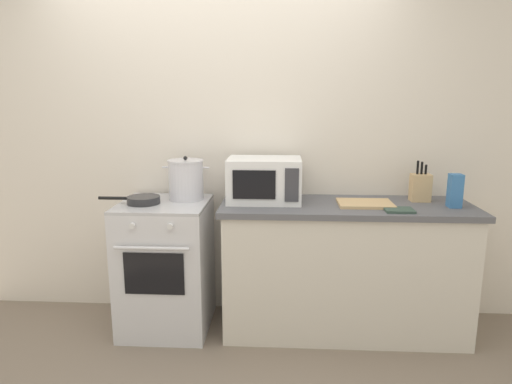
% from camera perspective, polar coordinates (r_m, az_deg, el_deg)
% --- Properties ---
extents(ground_plane, '(10.00, 10.00, 0.00)m').
position_cam_1_polar(ground_plane, '(2.91, -6.85, -22.17)').
color(ground_plane, '#7A6B5B').
extents(back_wall, '(4.40, 0.10, 2.50)m').
position_cam_1_polar(back_wall, '(3.37, 0.58, 5.46)').
color(back_wall, silver).
rests_on(back_wall, ground_plane).
extents(lower_cabinet_right, '(1.64, 0.56, 0.88)m').
position_cam_1_polar(lower_cabinet_right, '(3.25, 11.04, -9.77)').
color(lower_cabinet_right, beige).
rests_on(lower_cabinet_right, ground_plane).
extents(countertop_right, '(1.70, 0.60, 0.04)m').
position_cam_1_polar(countertop_right, '(3.11, 11.38, -1.86)').
color(countertop_right, '#59595E').
rests_on(countertop_right, lower_cabinet_right).
extents(stove, '(0.60, 0.64, 0.92)m').
position_cam_1_polar(stove, '(3.29, -11.29, -9.10)').
color(stove, silver).
rests_on(stove, ground_plane).
extents(stock_pot, '(0.33, 0.25, 0.31)m').
position_cam_1_polar(stock_pot, '(3.20, -8.85, 1.56)').
color(stock_pot, silver).
rests_on(stock_pot, stove).
extents(frying_pan, '(0.42, 0.22, 0.05)m').
position_cam_1_polar(frying_pan, '(3.15, -14.19, -0.98)').
color(frying_pan, '#28282B').
rests_on(frying_pan, stove).
extents(microwave, '(0.50, 0.37, 0.30)m').
position_cam_1_polar(microwave, '(3.10, 1.07, 1.55)').
color(microwave, white).
rests_on(microwave, countertop_right).
extents(cutting_board, '(0.36, 0.26, 0.02)m').
position_cam_1_polar(cutting_board, '(3.10, 13.65, -1.43)').
color(cutting_board, tan).
rests_on(cutting_board, countertop_right).
extents(knife_block, '(0.13, 0.10, 0.28)m').
position_cam_1_polar(knife_block, '(3.31, 20.09, 0.58)').
color(knife_block, tan).
rests_on(knife_block, countertop_right).
extents(pasta_box, '(0.08, 0.08, 0.22)m').
position_cam_1_polar(pasta_box, '(3.21, 23.89, 0.14)').
color(pasta_box, teal).
rests_on(pasta_box, countertop_right).
extents(oven_mitt, '(0.18, 0.14, 0.02)m').
position_cam_1_polar(oven_mitt, '(2.99, 17.65, -2.19)').
color(oven_mitt, '#384C42').
rests_on(oven_mitt, countertop_right).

